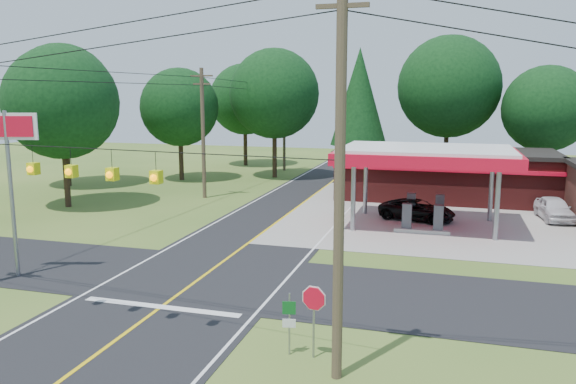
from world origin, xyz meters
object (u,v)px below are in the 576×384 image
(gas_canopy, at_px, (426,157))
(sedan_car, at_px, (554,209))
(big_stop_sign, at_px, (8,153))
(suv_car, at_px, (417,210))
(octagonal_stop_sign, at_px, (314,304))

(gas_canopy, bearing_deg, sedan_car, 26.57)
(gas_canopy, relative_size, sedan_car, 2.44)
(sedan_car, distance_m, big_stop_sign, 31.77)
(gas_canopy, relative_size, suv_car, 2.21)
(sedan_car, xyz_separation_m, big_stop_sign, (-25.00, -19.01, 4.79))
(suv_car, bearing_deg, octagonal_stop_sign, -171.03)
(suv_car, bearing_deg, big_stop_sign, 149.34)
(gas_canopy, relative_size, big_stop_sign, 1.44)
(gas_canopy, xyz_separation_m, sedan_car, (8.00, 4.00, -3.53))
(big_stop_sign, bearing_deg, sedan_car, 37.25)
(big_stop_sign, distance_m, octagonal_stop_sign, 15.58)
(sedan_car, distance_m, octagonal_stop_sign, 25.28)
(suv_car, relative_size, octagonal_stop_sign, 2.04)
(suv_car, bearing_deg, gas_canopy, -147.24)
(sedan_car, relative_size, big_stop_sign, 0.59)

